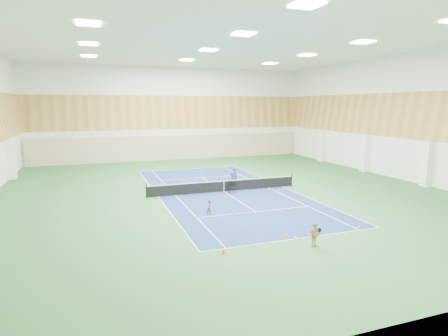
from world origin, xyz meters
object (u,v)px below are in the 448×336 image
Objects in this scene: tennis_net at (224,185)px; coach at (234,178)px; child_apron at (314,235)px; ball_cart at (232,187)px; child_court at (210,207)px.

coach reaches higher than tennis_net.
child_apron is 1.33× the size of ball_cart.
child_court is 1.04× the size of ball_cart.
coach reaches higher than child_court.
child_apron reaches higher than child_court.
coach is 1.87× the size of ball_cart.
ball_cart is at bearing 37.40° from child_court.
child_court is (-4.38, -7.04, -0.40)m from coach.
coach is at bearing 70.58° from child_apron.
child_court is 7.94m from child_apron.
tennis_net is 13.33× the size of ball_cart.
tennis_net reaches higher than child_court.
coach is at bearing 39.38° from child_court.
child_apron is at bearing -84.38° from child_court.
tennis_net is at bearing 52.42° from coach.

